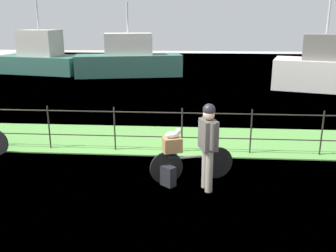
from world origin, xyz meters
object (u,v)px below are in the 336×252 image
(backpack_on_paving, at_px, (168,176))
(moored_boat_near, at_px, (323,69))
(cyclist_person, at_px, (208,140))
(moored_boat_far, at_px, (41,58))
(moored_boat_mid, at_px, (129,60))
(bicycle_main, at_px, (191,164))
(terrier_dog, at_px, (174,134))
(wooden_crate, at_px, (172,145))

(backpack_on_paving, distance_m, moored_boat_near, 12.23)
(cyclist_person, relative_size, moored_boat_far, 0.32)
(moored_boat_mid, bearing_deg, cyclist_person, -74.24)
(cyclist_person, bearing_deg, moored_boat_mid, 105.76)
(backpack_on_paving, bearing_deg, bicycle_main, -110.16)
(bicycle_main, xyz_separation_m, moored_boat_far, (-8.93, 14.44, 0.53))
(cyclist_person, height_order, backpack_on_paving, cyclist_person)
(moored_boat_near, relative_size, moored_boat_mid, 0.76)
(bicycle_main, height_order, moored_boat_near, moored_boat_near)
(backpack_on_paving, height_order, moored_boat_near, moored_boat_near)
(cyclist_person, bearing_deg, moored_boat_far, 121.94)
(moored_boat_near, bearing_deg, backpack_on_paving, -120.33)
(cyclist_person, relative_size, moored_boat_near, 0.37)
(terrier_dog, bearing_deg, moored_boat_near, 59.73)
(wooden_crate, bearing_deg, bicycle_main, 18.92)
(bicycle_main, relative_size, backpack_on_paving, 4.12)
(bicycle_main, height_order, moored_boat_far, moored_boat_far)
(terrier_dog, xyz_separation_m, cyclist_person, (0.65, -0.25, -0.02))
(wooden_crate, height_order, cyclist_person, cyclist_person)
(moored_boat_mid, bearing_deg, wooden_crate, -76.61)
(backpack_on_paving, xyz_separation_m, moored_boat_near, (6.17, 10.54, 0.72))
(wooden_crate, height_order, moored_boat_near, moored_boat_near)
(cyclist_person, height_order, moored_boat_near, moored_boat_near)
(terrier_dog, height_order, moored_boat_mid, moored_boat_mid)
(backpack_on_paving, bearing_deg, cyclist_person, -148.90)
(wooden_crate, distance_m, moored_boat_far, 16.90)
(wooden_crate, height_order, backpack_on_paving, wooden_crate)
(moored_boat_far, bearing_deg, terrier_dog, -59.49)
(wooden_crate, relative_size, moored_boat_near, 0.08)
(bicycle_main, xyz_separation_m, moored_boat_mid, (-3.65, 13.66, 0.51))
(moored_boat_mid, relative_size, moored_boat_far, 1.15)
(backpack_on_paving, bearing_deg, wooden_crate, -79.15)
(backpack_on_paving, distance_m, moored_boat_mid, 14.30)
(moored_boat_mid, height_order, moored_boat_far, moored_boat_far)
(terrier_dog, xyz_separation_m, moored_boat_mid, (-3.31, 13.78, -0.16))
(moored_boat_mid, bearing_deg, bicycle_main, -75.03)
(terrier_dog, bearing_deg, wooden_crate, -161.08)
(bicycle_main, xyz_separation_m, terrier_dog, (-0.35, -0.12, 0.67))
(moored_boat_far, bearing_deg, wooden_crate, -59.58)
(terrier_dog, bearing_deg, backpack_on_paving, -124.93)
(terrier_dog, relative_size, backpack_on_paving, 0.81)
(bicycle_main, distance_m, terrier_dog, 0.76)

